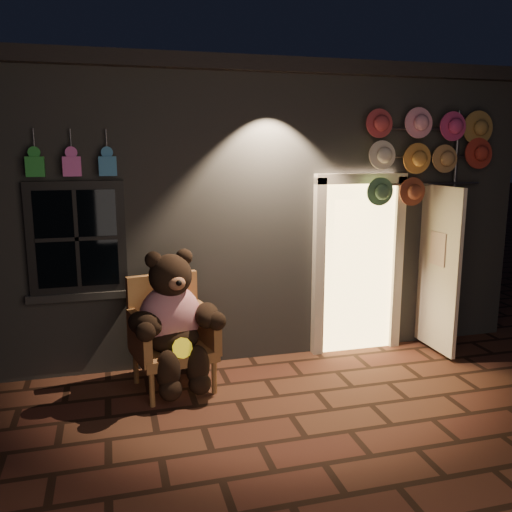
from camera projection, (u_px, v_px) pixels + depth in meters
name	position (u px, v px, depth m)	size (l,w,h in m)	color
ground	(291.00, 415.00, 5.12)	(60.00, 60.00, 0.00)	#4D2C1D
shop_building	(211.00, 197.00, 8.56)	(7.30, 5.95, 3.51)	slate
wicker_armchair	(170.00, 333.00, 5.68)	(0.92, 0.86, 1.17)	olive
teddy_bear	(173.00, 320.00, 5.51)	(1.01, 0.87, 1.42)	#AB122C
hat_rack	(425.00, 153.00, 6.39)	(1.67, 0.22, 2.95)	#59595E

